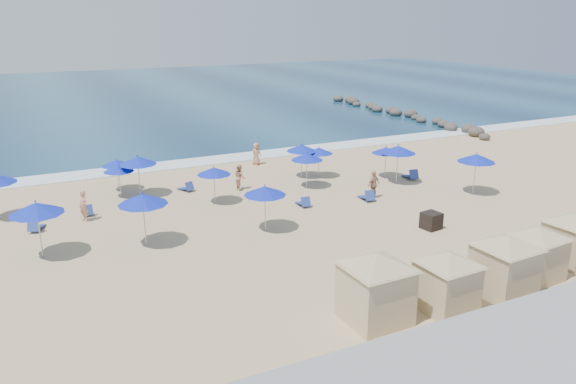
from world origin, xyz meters
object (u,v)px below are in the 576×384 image
object	(u,v)px
umbrella_4	(138,160)
umbrella_7	(302,148)
trash_bin	(431,221)
cabana_0	(376,279)
umbrella_12	(116,163)
beachgoer_3	(256,154)
beachgoer_0	(84,206)
umbrella_1	(36,208)
cabana_4	(572,232)
umbrella_13	(398,149)
umbrella_2	(119,168)
umbrella_11	(476,158)
umbrella_5	(214,171)
umbrella_9	(319,151)
umbrella_8	(307,157)
cabana_1	(447,274)
umbrella_3	(143,199)
beachgoer_1	(240,177)
beachgoer_2	(374,185)
cabana_2	(505,257)
rock_jetty	(401,113)
cabana_3	(537,246)
umbrella_10	(386,150)
umbrella_6	(265,191)

from	to	relation	value
umbrella_4	umbrella_7	distance (m)	10.81
trash_bin	cabana_0	world-z (taller)	cabana_0
cabana_0	umbrella_12	xyz separation A→B (m)	(-5.47, 20.26, 0.15)
umbrella_4	beachgoer_3	distance (m)	10.22
beachgoer_0	umbrella_1	bearing A→B (deg)	-55.15
cabana_4	umbrella_7	xyz separation A→B (m)	(-4.39, 17.49, 0.62)
umbrella_4	umbrella_12	bearing A→B (deg)	120.40
trash_bin	umbrella_13	bearing A→B (deg)	57.56
umbrella_2	umbrella_11	world-z (taller)	umbrella_11
umbrella_5	umbrella_11	xyz separation A→B (m)	(15.00, -5.33, 0.32)
trash_bin	umbrella_13	world-z (taller)	umbrella_13
umbrella_5	beachgoer_0	world-z (taller)	umbrella_5
umbrella_1	umbrella_4	size ratio (longest dim) A/B	1.06
trash_bin	beachgoer_3	world-z (taller)	beachgoer_3
cabana_4	umbrella_9	size ratio (longest dim) A/B	1.86
umbrella_8	umbrella_11	distance (m)	10.39
umbrella_7	beachgoer_3	world-z (taller)	umbrella_7
umbrella_5	umbrella_12	distance (m)	6.87
cabana_1	umbrella_11	distance (m)	15.39
cabana_0	umbrella_5	size ratio (longest dim) A/B	2.04
umbrella_1	umbrella_3	distance (m)	4.62
cabana_4	umbrella_3	xyz separation A→B (m)	(-16.60, 10.27, 0.90)
cabana_0	beachgoer_1	distance (m)	17.23
cabana_4	umbrella_13	world-z (taller)	umbrella_13
trash_bin	umbrella_3	bearing A→B (deg)	154.42
cabana_4	beachgoer_2	bearing A→B (deg)	102.50
beachgoer_2	umbrella_7	bearing A→B (deg)	-88.88
cabana_1	umbrella_4	size ratio (longest dim) A/B	1.56
cabana_0	beachgoer_1	world-z (taller)	cabana_0
cabana_2	cabana_1	bearing A→B (deg)	179.40
rock_jetty	umbrella_4	size ratio (longest dim) A/B	10.28
cabana_3	beachgoer_1	world-z (taller)	cabana_3
cabana_0	umbrella_11	bearing A→B (deg)	34.86
cabana_4	beachgoer_2	world-z (taller)	cabana_4
umbrella_8	beachgoer_3	world-z (taller)	umbrella_8
umbrella_3	umbrella_10	world-z (taller)	umbrella_3
umbrella_13	beachgoer_2	distance (m)	3.94
cabana_3	cabana_0	bearing A→B (deg)	179.16
trash_bin	cabana_1	size ratio (longest dim) A/B	0.22
umbrella_7	umbrella_13	bearing A→B (deg)	-39.04
umbrella_3	umbrella_13	distance (m)	17.46
umbrella_5	beachgoer_0	bearing A→B (deg)	178.20
umbrella_5	umbrella_11	size ratio (longest dim) A/B	0.86
umbrella_9	umbrella_1	bearing A→B (deg)	-161.31
umbrella_8	umbrella_11	world-z (taller)	umbrella_11
umbrella_6	beachgoer_0	bearing A→B (deg)	145.78
trash_bin	umbrella_7	world-z (taller)	umbrella_7
umbrella_8	umbrella_13	xyz separation A→B (m)	(5.75, -1.78, 0.25)
beachgoer_0	beachgoer_1	distance (m)	9.78
umbrella_11	beachgoer_3	bearing A→B (deg)	126.58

